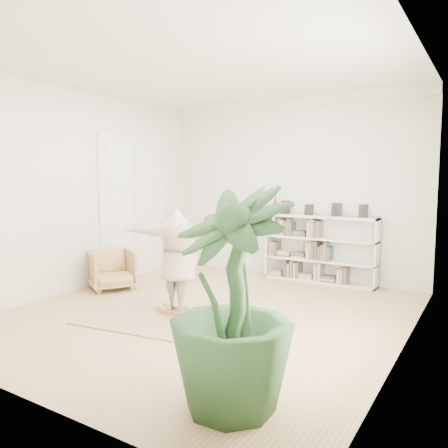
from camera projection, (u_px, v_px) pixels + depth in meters
name	position (u px, v px, depth m)	size (l,w,h in m)	color
floor	(207.00, 313.00, 6.56)	(6.00, 6.00, 0.00)	#A98357
room_shell	(289.00, 103.00, 8.67)	(6.00, 6.00, 6.00)	silver
doors	(133.00, 209.00, 8.93)	(0.09, 1.78, 2.92)	white
bookshelf	(319.00, 250.00, 8.48)	(2.20, 0.35, 1.64)	silver
armchair	(112.00, 270.00, 7.98)	(0.76, 0.78, 0.71)	tan
rug	(179.00, 314.00, 6.48)	(2.50, 2.00, 0.02)	tan
rocker_board	(179.00, 311.00, 6.47)	(0.49, 0.33, 0.10)	#9C613E
person	(178.00, 258.00, 6.39)	(1.83, 0.50, 1.49)	#C0A390
houseplant	(231.00, 300.00, 3.75)	(1.10, 1.10, 1.96)	#294F27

